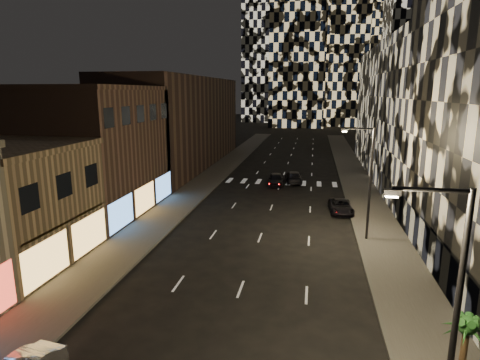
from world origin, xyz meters
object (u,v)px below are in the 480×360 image
at_px(streetlight_far, 368,176).
at_px(streetlight_near, 449,307).
at_px(car_dark_oncoming, 294,177).
at_px(car_dark_rightlane, 341,207).
at_px(palm_tree, 466,332).
at_px(car_dark_midlane, 276,179).

bearing_deg(streetlight_far, streetlight_near, -90.00).
bearing_deg(streetlight_far, car_dark_oncoming, 108.32).
distance_m(streetlight_far, car_dark_rightlane, 8.83).
height_order(car_dark_rightlane, palm_tree, palm_tree).
xyz_separation_m(streetlight_far, palm_tree, (1.44, -17.85, -2.07)).
height_order(streetlight_far, car_dark_midlane, streetlight_far).
bearing_deg(streetlight_near, car_dark_midlane, 103.08).
relative_size(streetlight_near, car_dark_midlane, 1.94).
height_order(car_dark_oncoming, car_dark_rightlane, car_dark_oncoming).
bearing_deg(car_dark_midlane, car_dark_rightlane, -60.13).
height_order(car_dark_midlane, car_dark_oncoming, car_dark_midlane).
bearing_deg(streetlight_near, car_dark_oncoming, 99.46).
distance_m(car_dark_oncoming, car_dark_rightlane, 13.99).
bearing_deg(car_dark_rightlane, palm_tree, -87.38).
height_order(car_dark_oncoming, palm_tree, palm_tree).
xyz_separation_m(car_dark_midlane, palm_tree, (10.30, -35.96, 2.49)).
bearing_deg(palm_tree, streetlight_far, 94.62).
distance_m(streetlight_near, streetlight_far, 20.00).
bearing_deg(car_dark_rightlane, streetlight_near, -90.88).
distance_m(streetlight_near, car_dark_rightlane, 27.78).
distance_m(streetlight_far, palm_tree, 18.03).
xyz_separation_m(car_dark_oncoming, palm_tree, (8.16, -38.13, 2.53)).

